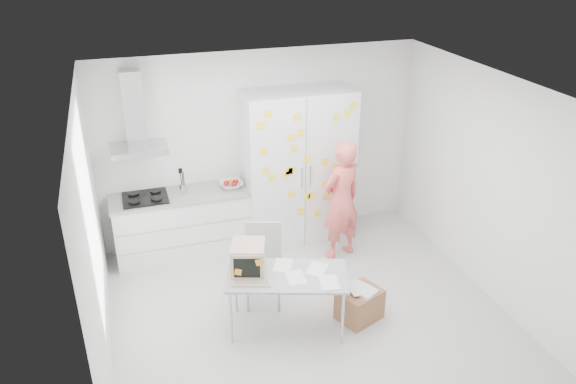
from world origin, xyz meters
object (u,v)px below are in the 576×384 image
object	(u,v)px
chair	(263,259)
cardboard_box	(360,304)
person	(341,201)
desk	(263,266)

from	to	relation	value
chair	cardboard_box	size ratio (longest dim) A/B	1.73
person	chair	xyz separation A→B (m)	(-1.26, -0.66, -0.27)
desk	cardboard_box	distance (m)	1.27
cardboard_box	person	bearing A→B (deg)	77.38
desk	chair	world-z (taller)	desk
person	desk	bearing A→B (deg)	20.33
person	cardboard_box	distance (m)	1.53
person	chair	bearing A→B (deg)	8.75
desk	cardboard_box	bearing A→B (deg)	7.03
chair	desk	bearing A→B (deg)	-89.14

